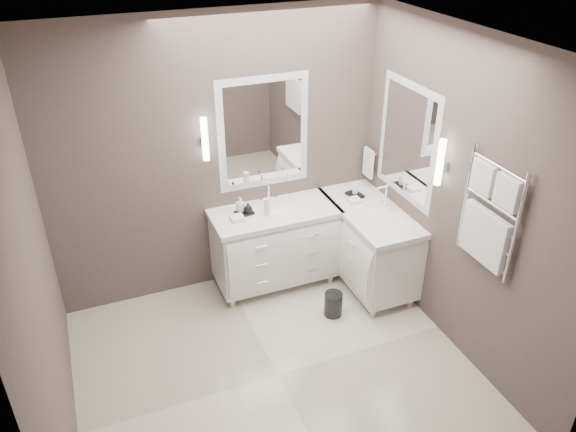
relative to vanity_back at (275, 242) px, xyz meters
name	(u,v)px	position (x,y,z in m)	size (l,w,h in m)	color
floor	(278,375)	(-0.45, -1.23, -0.49)	(3.20, 3.00, 0.01)	beige
ceiling	(273,48)	(-0.45, -1.23, 2.22)	(3.20, 3.00, 0.01)	white
wall_back	(218,159)	(-0.45, 0.28, 0.86)	(3.20, 0.01, 2.70)	#4F433F
wall_front	(383,387)	(-0.45, -2.73, 0.86)	(3.20, 0.01, 2.70)	#4F433F
wall_left	(37,291)	(-2.06, -1.23, 0.86)	(0.01, 3.00, 2.70)	#4F433F
wall_right	(460,199)	(1.15, -1.23, 0.86)	(0.01, 3.00, 2.70)	#4F433F
vanity_back	(275,242)	(0.00, 0.00, 0.00)	(1.24, 0.59, 0.97)	white
vanity_right	(368,241)	(0.88, -0.33, 0.00)	(0.59, 1.24, 0.97)	white
mirror_back	(264,133)	(0.00, 0.26, 1.06)	(0.90, 0.02, 1.10)	white
mirror_right	(407,142)	(1.14, -0.43, 1.06)	(0.02, 0.90, 1.10)	white
sconce_back	(205,140)	(-0.58, 0.20, 1.11)	(0.06, 0.06, 0.40)	white
sconce_right	(440,163)	(1.08, -1.01, 1.11)	(0.06, 0.06, 0.40)	white
towel_bar_corner	(368,162)	(1.09, 0.13, 0.63)	(0.03, 0.22, 0.30)	white
towel_ladder	(488,219)	(1.10, -1.63, 0.91)	(0.06, 0.58, 0.90)	white
waste_bin	(333,304)	(0.32, -0.69, -0.36)	(0.17, 0.17, 0.24)	black
amenity_tray_back	(244,213)	(-0.29, 0.05, 0.38)	(0.16, 0.12, 0.02)	black
amenity_tray_right	(355,195)	(0.86, -0.02, 0.38)	(0.13, 0.17, 0.03)	black
water_bottle	(267,207)	(-0.10, -0.05, 0.45)	(0.06, 0.06, 0.17)	silver
soap_bottle_a	(240,205)	(-0.32, 0.07, 0.46)	(0.06, 0.07, 0.14)	white
soap_bottle_b	(248,208)	(-0.26, 0.02, 0.44)	(0.08, 0.08, 0.10)	black
soap_bottle_c	(355,187)	(0.86, -0.02, 0.46)	(0.06, 0.06, 0.15)	white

